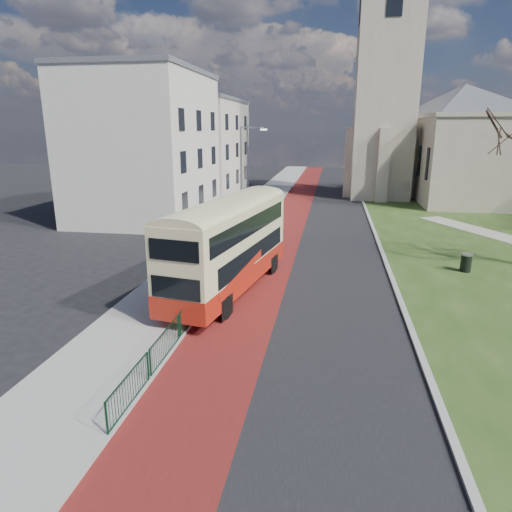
# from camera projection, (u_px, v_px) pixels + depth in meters

# --- Properties ---
(ground) EXTENTS (160.00, 160.00, 0.00)m
(ground) POSITION_uv_depth(u_px,v_px,m) (263.00, 324.00, 19.32)
(ground) COLOR black
(ground) RESTS_ON ground
(road_carriageway) EXTENTS (9.00, 120.00, 0.01)m
(road_carriageway) POSITION_uv_depth(u_px,v_px,m) (317.00, 227.00, 38.07)
(road_carriageway) COLOR black
(road_carriageway) RESTS_ON ground
(bus_lane) EXTENTS (3.40, 120.00, 0.01)m
(bus_lane) POSITION_uv_depth(u_px,v_px,m) (284.00, 226.00, 38.50)
(bus_lane) COLOR #591414
(bus_lane) RESTS_ON ground
(pavement_west) EXTENTS (4.00, 120.00, 0.12)m
(pavement_west) POSITION_uv_depth(u_px,v_px,m) (240.00, 224.00, 39.08)
(pavement_west) COLOR gray
(pavement_west) RESTS_ON ground
(kerb_west) EXTENTS (0.25, 120.00, 0.13)m
(kerb_west) POSITION_uv_depth(u_px,v_px,m) (263.00, 225.00, 38.77)
(kerb_west) COLOR #999993
(kerb_west) RESTS_ON ground
(kerb_east) EXTENTS (0.25, 80.00, 0.13)m
(kerb_east) POSITION_uv_depth(u_px,v_px,m) (371.00, 223.00, 39.22)
(kerb_east) COLOR #999993
(kerb_east) RESTS_ON ground
(pedestrian_railing) EXTENTS (0.07, 24.00, 1.12)m
(pedestrian_railing) POSITION_uv_depth(u_px,v_px,m) (218.00, 278.00, 23.44)
(pedestrian_railing) COLOR #0B341E
(pedestrian_railing) RESTS_ON ground
(gothic_church) EXTENTS (16.38, 18.00, 40.00)m
(gothic_church) POSITION_uv_depth(u_px,v_px,m) (429.00, 79.00, 49.83)
(gothic_church) COLOR #9E9280
(gothic_church) RESTS_ON ground
(street_block_near) EXTENTS (10.30, 14.30, 13.00)m
(street_block_near) POSITION_uv_depth(u_px,v_px,m) (145.00, 145.00, 40.66)
(street_block_near) COLOR silver
(street_block_near) RESTS_ON ground
(street_block_far) EXTENTS (10.30, 16.30, 11.50)m
(street_block_far) POSITION_uv_depth(u_px,v_px,m) (197.00, 147.00, 56.05)
(street_block_far) COLOR #BDB1A0
(street_block_far) RESTS_ON ground
(streetlamp) EXTENTS (2.13, 0.18, 8.00)m
(streetlamp) POSITION_uv_depth(u_px,v_px,m) (243.00, 173.00, 35.85)
(streetlamp) COLOR gray
(streetlamp) RESTS_ON pavement_west
(bus) EXTENTS (4.32, 11.10, 4.53)m
(bus) POSITION_uv_depth(u_px,v_px,m) (229.00, 242.00, 22.49)
(bus) COLOR #AB1E0F
(bus) RESTS_ON ground
(litter_bin) EXTENTS (0.82, 0.82, 1.04)m
(litter_bin) POSITION_uv_depth(u_px,v_px,m) (466.00, 263.00, 26.08)
(litter_bin) COLOR black
(litter_bin) RESTS_ON grass_green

